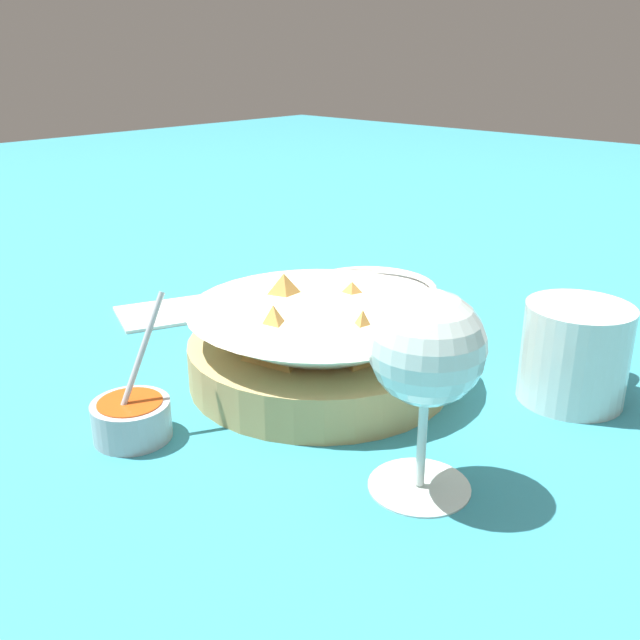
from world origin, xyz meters
TOP-DOWN VIEW (x-y plane):
  - ground_plane at (0.00, 0.00)m, footprint 4.00×4.00m
  - food_basket at (-0.01, -0.02)m, footprint 0.25×0.25m
  - sauce_cup at (-0.20, 0.02)m, footprint 0.07×0.07m
  - wine_glass at (-0.09, -0.20)m, footprint 0.08×0.08m
  - beer_mug at (0.12, -0.21)m, footprint 0.13×0.10m
  - side_plate at (0.22, 0.11)m, footprint 0.18×0.18m
  - napkin at (0.01, 0.24)m, footprint 0.17×0.14m

SIDE VIEW (x-z plane):
  - ground_plane at x=0.00m, z-range 0.00..0.00m
  - napkin at x=0.01m, z-range 0.00..0.01m
  - side_plate at x=0.22m, z-range 0.00..0.01m
  - sauce_cup at x=-0.20m, z-range -0.04..0.08m
  - food_basket at x=-0.01m, z-range -0.01..0.08m
  - beer_mug at x=0.12m, z-range 0.00..0.09m
  - wine_glass at x=-0.09m, z-range 0.03..0.18m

